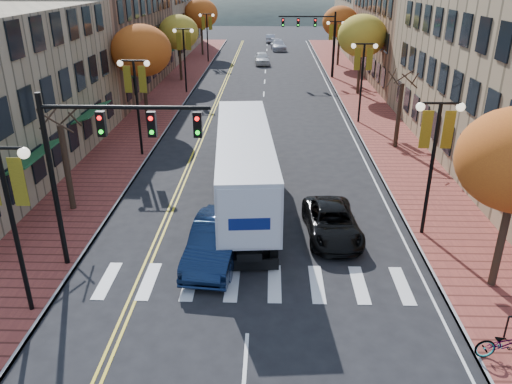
# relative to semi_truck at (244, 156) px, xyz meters

# --- Properties ---
(ground) EXTENTS (200.00, 200.00, 0.00)m
(ground) POSITION_rel_semi_truck_xyz_m (0.67, -9.94, -2.26)
(ground) COLOR black
(ground) RESTS_ON ground
(sidewalk_left) EXTENTS (4.00, 85.00, 0.15)m
(sidewalk_left) POSITION_rel_semi_truck_xyz_m (-8.33, 22.56, -2.19)
(sidewalk_left) COLOR brown
(sidewalk_left) RESTS_ON ground
(sidewalk_right) EXTENTS (4.00, 85.00, 0.15)m
(sidewalk_right) POSITION_rel_semi_truck_xyz_m (9.67, 22.56, -2.19)
(sidewalk_right) COLOR brown
(sidewalk_right) RESTS_ON ground
(building_left_mid) EXTENTS (12.00, 24.00, 11.00)m
(building_left_mid) POSITION_rel_semi_truck_xyz_m (-16.33, 26.06, 3.24)
(building_left_mid) COLOR brown
(building_left_mid) RESTS_ON ground
(building_left_far) EXTENTS (12.00, 26.00, 9.50)m
(building_left_far) POSITION_rel_semi_truck_xyz_m (-16.33, 51.06, 2.49)
(building_left_far) COLOR #9E8966
(building_left_far) RESTS_ON ground
(building_right_mid) EXTENTS (15.00, 24.00, 10.00)m
(building_right_mid) POSITION_rel_semi_truck_xyz_m (19.17, 32.06, 2.74)
(building_right_mid) COLOR brown
(building_right_mid) RESTS_ON ground
(building_right_far) EXTENTS (15.00, 20.00, 11.00)m
(building_right_far) POSITION_rel_semi_truck_xyz_m (19.17, 54.06, 3.24)
(building_right_far) COLOR #9E8966
(building_right_far) RESTS_ON ground
(tree_left_a) EXTENTS (0.28, 0.28, 4.20)m
(tree_left_a) POSITION_rel_semi_truck_xyz_m (-8.33, -1.94, -0.01)
(tree_left_a) COLOR #382619
(tree_left_a) RESTS_ON sidewalk_left
(tree_left_b) EXTENTS (4.48, 4.48, 7.21)m
(tree_left_b) POSITION_rel_semi_truck_xyz_m (-8.33, 14.06, 3.18)
(tree_left_b) COLOR #382619
(tree_left_b) RESTS_ON sidewalk_left
(tree_left_c) EXTENTS (4.16, 4.16, 6.69)m
(tree_left_c) POSITION_rel_semi_truck_xyz_m (-8.33, 30.06, 2.79)
(tree_left_c) COLOR #382619
(tree_left_c) RESTS_ON sidewalk_left
(tree_left_d) EXTENTS (4.61, 4.61, 7.42)m
(tree_left_d) POSITION_rel_semi_truck_xyz_m (-8.33, 48.06, 3.34)
(tree_left_d) COLOR #382619
(tree_left_d) RESTS_ON sidewalk_left
(tree_right_b) EXTENTS (0.28, 0.28, 4.20)m
(tree_right_b) POSITION_rel_semi_truck_xyz_m (9.67, 8.06, -0.01)
(tree_right_b) COLOR #382619
(tree_right_b) RESTS_ON sidewalk_right
(tree_right_c) EXTENTS (4.48, 4.48, 7.21)m
(tree_right_c) POSITION_rel_semi_truck_xyz_m (9.67, 24.06, 3.18)
(tree_right_c) COLOR #382619
(tree_right_c) RESTS_ON sidewalk_right
(tree_right_d) EXTENTS (4.35, 4.35, 7.00)m
(tree_right_d) POSITION_rel_semi_truck_xyz_m (9.67, 40.06, 3.03)
(tree_right_d) COLOR #382619
(tree_right_d) RESTS_ON sidewalk_right
(lamp_left_a) EXTENTS (1.96, 0.36, 6.05)m
(lamp_left_a) POSITION_rel_semi_truck_xyz_m (-6.83, -9.94, 2.03)
(lamp_left_a) COLOR black
(lamp_left_a) RESTS_ON ground
(lamp_left_b) EXTENTS (1.96, 0.36, 6.05)m
(lamp_left_b) POSITION_rel_semi_truck_xyz_m (-6.83, 6.06, 2.03)
(lamp_left_b) COLOR black
(lamp_left_b) RESTS_ON ground
(lamp_left_c) EXTENTS (1.96, 0.36, 6.05)m
(lamp_left_c) POSITION_rel_semi_truck_xyz_m (-6.83, 24.06, 2.03)
(lamp_left_c) COLOR black
(lamp_left_c) RESTS_ON ground
(lamp_left_d) EXTENTS (1.96, 0.36, 6.05)m
(lamp_left_d) POSITION_rel_semi_truck_xyz_m (-6.83, 42.06, 2.03)
(lamp_left_d) COLOR black
(lamp_left_d) RESTS_ON ground
(lamp_right_a) EXTENTS (1.96, 0.36, 6.05)m
(lamp_right_a) POSITION_rel_semi_truck_xyz_m (8.17, -3.94, 2.03)
(lamp_right_a) COLOR black
(lamp_right_a) RESTS_ON ground
(lamp_right_b) EXTENTS (1.96, 0.36, 6.05)m
(lamp_right_b) POSITION_rel_semi_truck_xyz_m (8.17, 14.06, 2.03)
(lamp_right_b) COLOR black
(lamp_right_b) RESTS_ON ground
(lamp_right_c) EXTENTS (1.96, 0.36, 6.05)m
(lamp_right_c) POSITION_rel_semi_truck_xyz_m (8.17, 32.06, 2.03)
(lamp_right_c) COLOR black
(lamp_right_c) RESTS_ON ground
(traffic_mast_near) EXTENTS (6.10, 0.35, 7.00)m
(traffic_mast_near) POSITION_rel_semi_truck_xyz_m (-4.81, -6.95, 2.66)
(traffic_mast_near) COLOR black
(traffic_mast_near) RESTS_ON ground
(traffic_mast_far) EXTENTS (6.10, 0.34, 7.00)m
(traffic_mast_far) POSITION_rel_semi_truck_xyz_m (6.15, 32.05, 2.66)
(traffic_mast_far) COLOR black
(traffic_mast_far) RESTS_ON ground
(semi_truck) EXTENTS (3.71, 15.63, 3.87)m
(semi_truck) POSITION_rel_semi_truck_xyz_m (0.00, 0.00, 0.00)
(semi_truck) COLOR black
(semi_truck) RESTS_ON ground
(navy_sedan) EXTENTS (2.38, 5.39, 1.72)m
(navy_sedan) POSITION_rel_semi_truck_xyz_m (-0.80, -6.26, -1.40)
(navy_sedan) COLOR #0D1B37
(navy_sedan) RESTS_ON ground
(black_suv) EXTENTS (2.50, 4.95, 1.34)m
(black_suv) POSITION_rel_semi_truck_xyz_m (4.12, -4.13, -1.59)
(black_suv) COLOR black
(black_suv) RESTS_ON ground
(car_far_white) EXTENTS (2.11, 4.59, 1.52)m
(car_far_white) POSITION_rel_semi_truck_xyz_m (0.17, 41.06, -1.50)
(car_far_white) COLOR silver
(car_far_white) RESTS_ON ground
(car_far_silver) EXTENTS (2.54, 5.27, 1.48)m
(car_far_silver) POSITION_rel_semi_truck_xyz_m (2.39, 53.75, -1.52)
(car_far_silver) COLOR #B6B7BF
(car_far_silver) RESTS_ON ground
(car_far_oncoming) EXTENTS (1.45, 4.08, 1.34)m
(car_far_oncoming) POSITION_rel_semi_truck_xyz_m (1.17, 62.79, -1.59)
(car_far_oncoming) COLOR #A6A7AE
(car_far_oncoming) RESTS_ON ground
(bicycle) EXTENTS (1.92, 0.78, 0.99)m
(bicycle) POSITION_rel_semi_truck_xyz_m (8.47, -11.83, -1.62)
(bicycle) COLOR gray
(bicycle) RESTS_ON sidewalk_right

